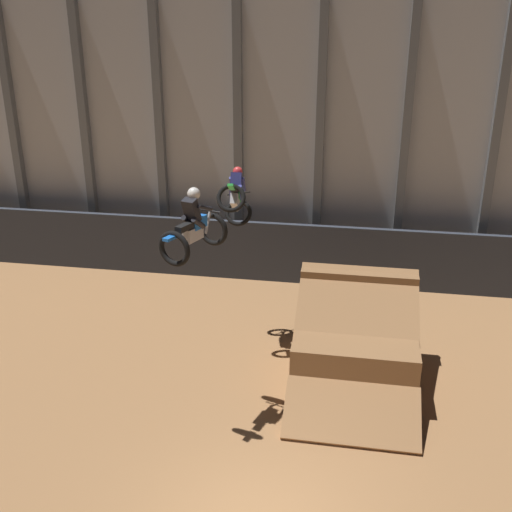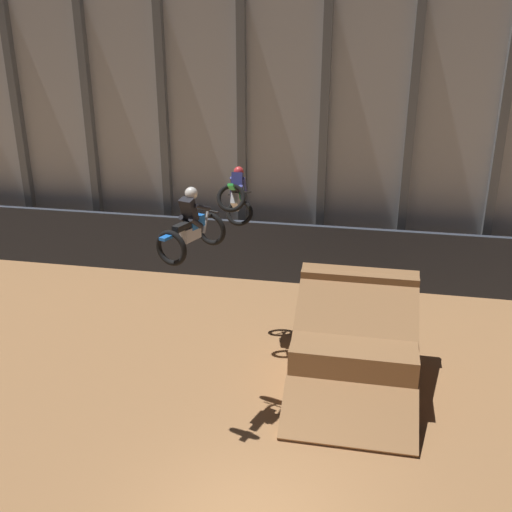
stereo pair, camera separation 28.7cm
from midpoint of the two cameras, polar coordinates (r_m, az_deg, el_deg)
name	(u,v)px [view 1 (the left image)]	position (r m, az deg, el deg)	size (l,w,h in m)	color
arena_back_wall	(320,144)	(20.52, 5.70, 10.54)	(32.00, 0.40, 9.12)	#ADB2B7
lower_barrier	(313,255)	(20.32, 5.05, 0.12)	(31.36, 0.20, 2.10)	#2D333D
dirt_ramp	(355,345)	(15.27, 8.87, -8.34)	(2.97, 4.18, 2.62)	olive
rider_bike_left_air	(194,228)	(12.22, -6.62, 2.65)	(1.18, 1.79, 1.45)	black
rider_bike_right_air	(236,197)	(15.57, -2.49, 5.61)	(0.81, 1.72, 1.68)	black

